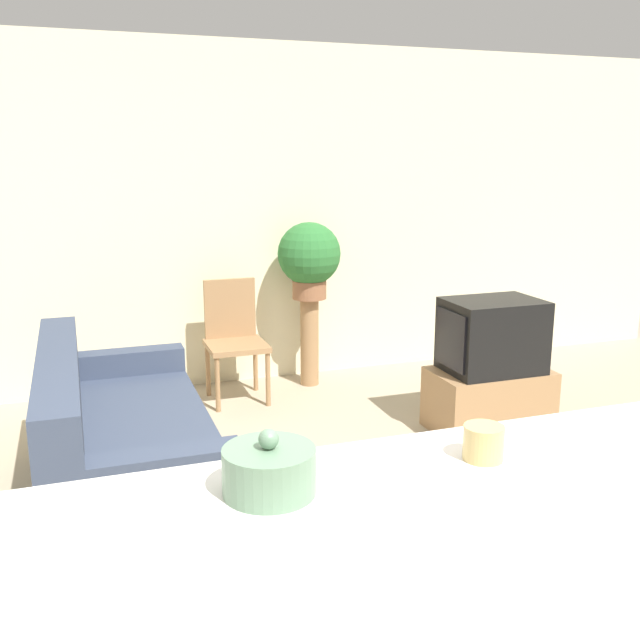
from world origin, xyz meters
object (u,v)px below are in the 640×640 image
Objects in this scene: couch at (121,450)px; television at (492,336)px; decorative_bowl at (269,470)px; wooden_chair at (234,334)px; potted_plant at (309,257)px.

couch is 2.48m from television.
television is 3.33m from decorative_bowl.
wooden_chair is at bearing 57.52° from couch.
potted_plant is at bearing 45.25° from couch.
couch is 2.39m from potted_plant.
couch is 2.89× the size of television.
wooden_chair is 3.79m from decorative_bowl.
potted_plant reaches higher than wooden_chair.
potted_plant is at bearing 122.37° from television.
decorative_bowl reaches higher than television.
wooden_chair reaches higher than couch.
couch is 2.34m from decorative_bowl.
potted_plant is at bearing 10.35° from wooden_chair.
wooden_chair is 1.50× the size of potted_plant.
television is 1.93m from wooden_chair.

